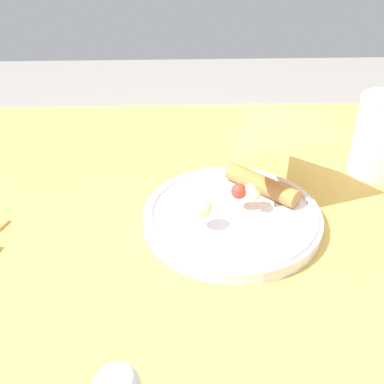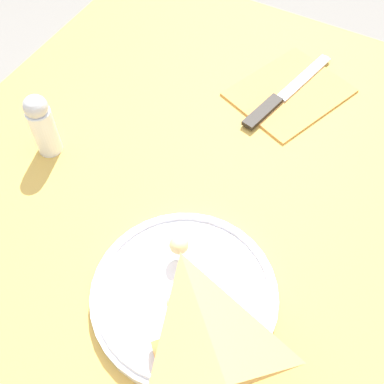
# 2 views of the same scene
# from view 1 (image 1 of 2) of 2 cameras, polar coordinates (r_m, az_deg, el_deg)

# --- Properties ---
(dining_table) EXTENTS (1.28, 0.81, 0.77)m
(dining_table) POSITION_cam_1_polar(r_m,az_deg,el_deg) (0.65, 9.68, -13.04)
(dining_table) COLOR gold
(dining_table) RESTS_ON ground_plane
(plate_pizza) EXTENTS (0.22, 0.22, 0.05)m
(plate_pizza) POSITION_cam_1_polar(r_m,az_deg,el_deg) (0.59, 4.81, -2.51)
(plate_pizza) COLOR white
(plate_pizza) RESTS_ON dining_table
(milk_glass) EXTENTS (0.07, 0.07, 0.11)m
(milk_glass) POSITION_cam_1_polar(r_m,az_deg,el_deg) (0.73, 21.38, 5.87)
(milk_glass) COLOR white
(milk_glass) RESTS_ON dining_table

